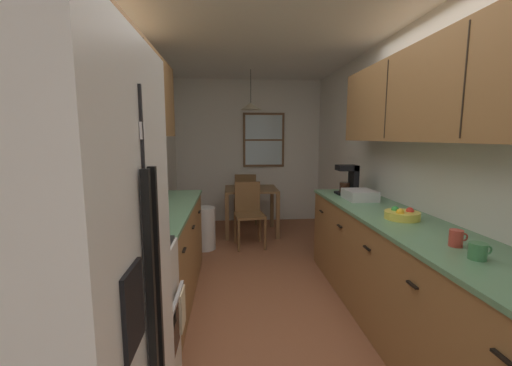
% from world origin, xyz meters
% --- Properties ---
extents(ground_plane, '(12.00, 12.00, 0.00)m').
position_xyz_m(ground_plane, '(0.00, 1.00, 0.00)').
color(ground_plane, '#995B3D').
extents(wall_left, '(0.10, 9.00, 2.55)m').
position_xyz_m(wall_left, '(-1.35, 1.00, 1.27)').
color(wall_left, white).
rests_on(wall_left, ground).
extents(wall_right, '(0.10, 9.00, 2.55)m').
position_xyz_m(wall_right, '(1.35, 1.00, 1.27)').
color(wall_right, white).
rests_on(wall_right, ground).
extents(wall_back, '(4.40, 0.10, 2.55)m').
position_xyz_m(wall_back, '(0.00, 3.65, 1.27)').
color(wall_back, white).
rests_on(wall_back, ground).
extents(ceiling_slab, '(4.40, 9.00, 0.08)m').
position_xyz_m(ceiling_slab, '(0.00, 1.00, 2.59)').
color(ceiling_slab, white).
extents(refrigerator, '(0.73, 0.77, 1.83)m').
position_xyz_m(refrigerator, '(-0.95, -1.29, 0.91)').
color(refrigerator, white).
rests_on(refrigerator, ground).
extents(stove_range, '(0.66, 0.65, 1.10)m').
position_xyz_m(stove_range, '(-0.99, -0.56, 0.47)').
color(stove_range, white).
rests_on(stove_range, ground).
extents(microwave_over_range, '(0.39, 0.61, 0.34)m').
position_xyz_m(microwave_over_range, '(-1.11, -0.56, 1.69)').
color(microwave_over_range, white).
extents(counter_left, '(0.64, 1.89, 0.90)m').
position_xyz_m(counter_left, '(-1.00, 0.71, 0.45)').
color(counter_left, olive).
rests_on(counter_left, ground).
extents(upper_cabinets_left, '(0.33, 1.97, 0.76)m').
position_xyz_m(upper_cabinets_left, '(-1.14, 0.66, 1.92)').
color(upper_cabinets_left, olive).
extents(counter_right, '(0.64, 3.10, 0.90)m').
position_xyz_m(counter_right, '(1.00, 0.02, 0.45)').
color(counter_right, olive).
rests_on(counter_right, ground).
extents(upper_cabinets_right, '(0.33, 2.78, 0.70)m').
position_xyz_m(upper_cabinets_right, '(1.14, -0.03, 1.85)').
color(upper_cabinets_right, olive).
extents(dining_table, '(0.82, 0.74, 0.73)m').
position_xyz_m(dining_table, '(-0.01, 2.79, 0.60)').
color(dining_table, brown).
rests_on(dining_table, ground).
extents(dining_chair_near, '(0.44, 0.44, 0.90)m').
position_xyz_m(dining_chair_near, '(-0.08, 2.21, 0.50)').
color(dining_chair_near, brown).
rests_on(dining_chair_near, ground).
extents(dining_chair_far, '(0.43, 0.43, 0.90)m').
position_xyz_m(dining_chair_far, '(-0.07, 3.36, 0.50)').
color(dining_chair_far, brown).
rests_on(dining_chair_far, ground).
extents(pendant_light, '(0.32, 0.32, 0.59)m').
position_xyz_m(pendant_light, '(-0.01, 2.79, 2.01)').
color(pendant_light, black).
extents(back_window, '(0.74, 0.05, 0.97)m').
position_xyz_m(back_window, '(0.27, 3.58, 1.49)').
color(back_window, brown).
extents(trash_bin, '(0.30, 0.30, 0.59)m').
position_xyz_m(trash_bin, '(-0.70, 2.09, 0.29)').
color(trash_bin, white).
rests_on(trash_bin, ground).
extents(storage_canister, '(0.11, 0.11, 0.19)m').
position_xyz_m(storage_canister, '(-1.00, 0.00, 0.99)').
color(storage_canister, '#265999').
rests_on(storage_canister, counter_left).
extents(dish_towel, '(0.02, 0.16, 0.24)m').
position_xyz_m(dish_towel, '(-0.64, -0.40, 0.50)').
color(dish_towel, beige).
extents(coffee_maker, '(0.22, 0.18, 0.33)m').
position_xyz_m(coffee_maker, '(0.99, 1.22, 1.07)').
color(coffee_maker, black).
rests_on(coffee_maker, counter_right).
extents(mug_by_coffeemaker, '(0.11, 0.08, 0.10)m').
position_xyz_m(mug_by_coffeemaker, '(0.98, -0.54, 0.95)').
color(mug_by_coffeemaker, '#BF3F33').
rests_on(mug_by_coffeemaker, counter_right).
extents(mug_spare, '(0.13, 0.09, 0.09)m').
position_xyz_m(mug_spare, '(0.95, -0.74, 0.94)').
color(mug_spare, '#3F7F4C').
rests_on(mug_spare, counter_right).
extents(fruit_bowl, '(0.26, 0.26, 0.09)m').
position_xyz_m(fruit_bowl, '(1.00, 0.10, 0.94)').
color(fruit_bowl, '#E5D14C').
rests_on(fruit_bowl, counter_right).
extents(dish_rack, '(0.28, 0.34, 0.10)m').
position_xyz_m(dish_rack, '(0.98, 0.89, 0.95)').
color(dish_rack, silver).
rests_on(dish_rack, counter_right).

